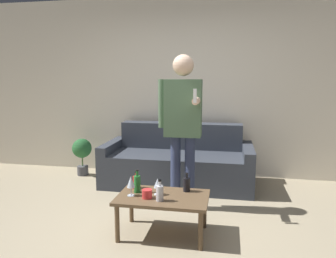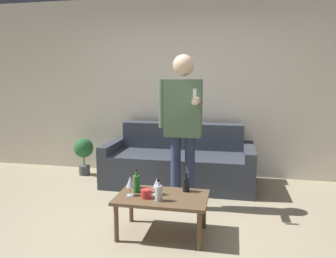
% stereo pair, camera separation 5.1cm
% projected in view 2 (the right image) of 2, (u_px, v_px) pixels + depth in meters
% --- Properties ---
extents(ground_plane, '(16.00, 16.00, 0.00)m').
position_uv_depth(ground_plane, '(154.00, 237.00, 3.11)').
color(ground_plane, tan).
extents(wall_back, '(8.00, 0.06, 2.70)m').
position_uv_depth(wall_back, '(187.00, 88.00, 5.01)').
color(wall_back, beige).
rests_on(wall_back, ground_plane).
extents(couch, '(2.06, 0.93, 0.84)m').
position_uv_depth(couch, '(179.00, 162.00, 4.66)').
color(couch, '#383D47').
rests_on(couch, ground_plane).
extents(coffee_table, '(0.86, 0.54, 0.39)m').
position_uv_depth(coffee_table, '(162.00, 201.00, 3.11)').
color(coffee_table, brown).
rests_on(coffee_table, ground_plane).
extents(bottle_orange, '(0.07, 0.07, 0.23)m').
position_uv_depth(bottle_orange, '(137.00, 183.00, 3.19)').
color(bottle_orange, '#23752D').
rests_on(bottle_orange, coffee_table).
extents(bottle_green, '(0.07, 0.07, 0.19)m').
position_uv_depth(bottle_green, '(186.00, 184.00, 3.22)').
color(bottle_green, black).
rests_on(bottle_green, coffee_table).
extents(bottle_dark, '(0.08, 0.08, 0.17)m').
position_uv_depth(bottle_dark, '(136.00, 181.00, 3.32)').
color(bottle_dark, '#B21E1E').
rests_on(bottle_dark, coffee_table).
extents(bottle_yellow, '(0.07, 0.07, 0.20)m').
position_uv_depth(bottle_yellow, '(159.00, 193.00, 2.97)').
color(bottle_yellow, silver).
rests_on(bottle_yellow, coffee_table).
extents(wine_glass_near, '(0.08, 0.08, 0.16)m').
position_uv_depth(wine_glass_near, '(157.00, 183.00, 3.12)').
color(wine_glass_near, silver).
rests_on(wine_glass_near, coffee_table).
extents(wine_glass_far, '(0.08, 0.08, 0.19)m').
position_uv_depth(wine_glass_far, '(130.00, 182.00, 3.10)').
color(wine_glass_far, silver).
rests_on(wine_glass_far, coffee_table).
extents(cup_on_table, '(0.09, 0.09, 0.08)m').
position_uv_depth(cup_on_table, '(146.00, 194.00, 3.04)').
color(cup_on_table, red).
rests_on(cup_on_table, coffee_table).
extents(person_standing_front, '(0.48, 0.44, 1.75)m').
position_uv_depth(person_standing_front, '(183.00, 119.00, 3.64)').
color(person_standing_front, navy).
rests_on(person_standing_front, ground_plane).
extents(potted_plant, '(0.30, 0.30, 0.57)m').
position_uv_depth(potted_plant, '(84.00, 151.00, 5.06)').
color(potted_plant, '#4C4C51').
rests_on(potted_plant, ground_plane).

